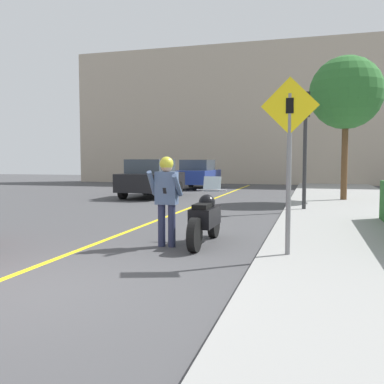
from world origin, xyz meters
name	(u,v)px	position (x,y,z in m)	size (l,w,h in m)	color
ground_plane	(22,291)	(0.00, 0.00, 0.00)	(80.00, 80.00, 0.00)	#424244
road_center_line	(152,222)	(-0.60, 6.00, 0.00)	(0.12, 36.00, 0.01)	yellow
building_backdrop	(262,114)	(0.00, 26.00, 4.89)	(28.00, 1.20, 9.78)	#B2A38E
motorcycle	(205,218)	(1.46, 3.53, 0.50)	(0.62, 2.14, 1.29)	black
person_biker	(166,192)	(0.82, 3.09, 1.03)	(0.59, 0.47, 1.69)	#282D4C
crossing_sign	(289,149)	(3.07, 2.55, 1.80)	(0.91, 0.08, 2.82)	slate
traffic_light	(305,128)	(3.20, 9.41, 2.63)	(0.26, 0.30, 3.63)	#2D2D30
street_tree	(346,93)	(4.63, 13.23, 4.21)	(2.79, 2.79, 5.53)	brown
parked_car_black	(152,178)	(-3.45, 13.41, 0.86)	(1.88, 4.20, 1.68)	black
parked_car_blue	(198,174)	(-2.98, 19.72, 0.86)	(1.88, 4.20, 1.68)	black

